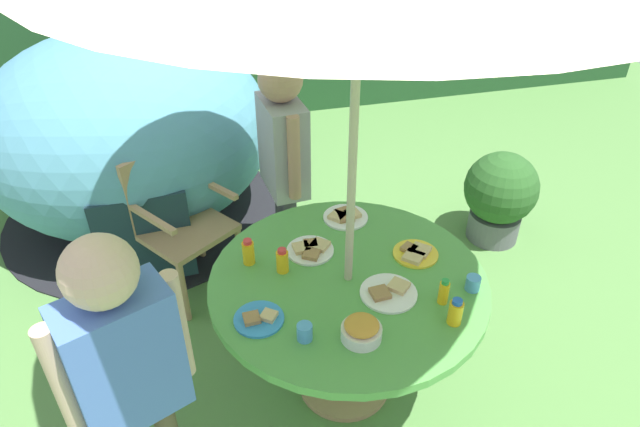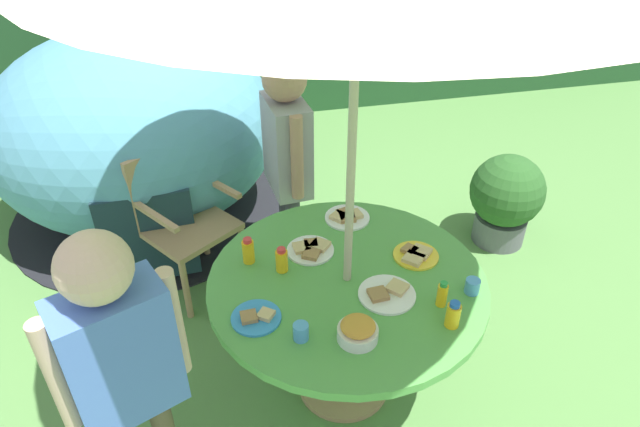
{
  "view_description": "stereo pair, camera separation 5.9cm",
  "coord_description": "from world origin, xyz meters",
  "px_view_note": "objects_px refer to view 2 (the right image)",
  "views": [
    {
      "loc": [
        -0.6,
        -1.82,
        2.42
      ],
      "look_at": [
        -0.08,
        0.19,
        0.98
      ],
      "focal_mm": 31.31,
      "sensor_mm": 36.0,
      "label": 1
    },
    {
      "loc": [
        -0.55,
        -1.84,
        2.42
      ],
      "look_at": [
        -0.08,
        0.19,
        0.98
      ],
      "focal_mm": 31.31,
      "sensor_mm": 36.0,
      "label": 2
    }
  ],
  "objects_px": {
    "plate_back_edge": "(311,249)",
    "dome_tent": "(136,129)",
    "plate_far_left": "(347,217)",
    "juice_bottle_center_back": "(248,251)",
    "plate_far_right": "(416,255)",
    "child_in_blue_shirt": "(120,354)",
    "juice_bottle_center_front": "(442,294)",
    "potted_plant": "(506,197)",
    "cup_near": "(301,332)",
    "juice_bottle_near_left": "(282,260)",
    "garden_table": "(346,299)",
    "cup_far": "(472,286)",
    "wooden_chair": "(181,212)",
    "plate_near_right": "(256,317)",
    "snack_bowl": "(358,331)",
    "plate_mid_right": "(387,293)",
    "child_in_grey_shirt": "(287,146)",
    "juice_bottle_mid_left": "(453,315)"
  },
  "relations": [
    {
      "from": "snack_bowl",
      "to": "juice_bottle_near_left",
      "type": "bearing_deg",
      "value": 114.7
    },
    {
      "from": "dome_tent",
      "to": "plate_far_right",
      "type": "xyz_separation_m",
      "value": [
        1.37,
        -1.85,
        0.07
      ]
    },
    {
      "from": "snack_bowl",
      "to": "cup_near",
      "type": "xyz_separation_m",
      "value": [
        -0.22,
        0.05,
        -0.01
      ]
    },
    {
      "from": "child_in_blue_shirt",
      "to": "cup_far",
      "type": "bearing_deg",
      "value": -15.56
    },
    {
      "from": "garden_table",
      "to": "potted_plant",
      "type": "distance_m",
      "value": 1.72
    },
    {
      "from": "dome_tent",
      "to": "juice_bottle_center_back",
      "type": "bearing_deg",
      "value": -74.53
    },
    {
      "from": "child_in_blue_shirt",
      "to": "plate_near_right",
      "type": "relative_size",
      "value": 6.76
    },
    {
      "from": "plate_mid_right",
      "to": "plate_far_right",
      "type": "xyz_separation_m",
      "value": [
        0.22,
        0.22,
        0.0
      ]
    },
    {
      "from": "wooden_chair",
      "to": "cup_near",
      "type": "height_order",
      "value": "wooden_chair"
    },
    {
      "from": "child_in_blue_shirt",
      "to": "plate_mid_right",
      "type": "distance_m",
      "value": 1.11
    },
    {
      "from": "garden_table",
      "to": "snack_bowl",
      "type": "bearing_deg",
      "value": -98.7
    },
    {
      "from": "child_in_blue_shirt",
      "to": "juice_bottle_mid_left",
      "type": "distance_m",
      "value": 1.28
    },
    {
      "from": "garden_table",
      "to": "cup_far",
      "type": "relative_size",
      "value": 18.63
    },
    {
      "from": "child_in_blue_shirt",
      "to": "juice_bottle_near_left",
      "type": "relative_size",
      "value": 11.42
    },
    {
      "from": "snack_bowl",
      "to": "cup_far",
      "type": "bearing_deg",
      "value": 14.89
    },
    {
      "from": "plate_mid_right",
      "to": "plate_far_right",
      "type": "height_order",
      "value": "same"
    },
    {
      "from": "juice_bottle_center_front",
      "to": "plate_far_left",
      "type": "bearing_deg",
      "value": 107.67
    },
    {
      "from": "plate_near_right",
      "to": "plate_far_left",
      "type": "bearing_deg",
      "value": 47.94
    },
    {
      "from": "child_in_grey_shirt",
      "to": "plate_mid_right",
      "type": "height_order",
      "value": "child_in_grey_shirt"
    },
    {
      "from": "juice_bottle_center_front",
      "to": "juice_bottle_center_back",
      "type": "relative_size",
      "value": 0.93
    },
    {
      "from": "cup_near",
      "to": "cup_far",
      "type": "height_order",
      "value": "cup_near"
    },
    {
      "from": "plate_near_right",
      "to": "wooden_chair",
      "type": "bearing_deg",
      "value": 104.55
    },
    {
      "from": "plate_far_left",
      "to": "juice_bottle_center_front",
      "type": "xyz_separation_m",
      "value": [
        0.23,
        -0.71,
        0.04
      ]
    },
    {
      "from": "child_in_blue_shirt",
      "to": "plate_far_right",
      "type": "height_order",
      "value": "child_in_blue_shirt"
    },
    {
      "from": "plate_far_right",
      "to": "plate_back_edge",
      "type": "bearing_deg",
      "value": 162.08
    },
    {
      "from": "potted_plant",
      "to": "cup_near",
      "type": "relative_size",
      "value": 8.92
    },
    {
      "from": "plate_back_edge",
      "to": "cup_near",
      "type": "height_order",
      "value": "cup_near"
    },
    {
      "from": "garden_table",
      "to": "wooden_chair",
      "type": "xyz_separation_m",
      "value": [
        -0.75,
        1.05,
        -0.09
      ]
    },
    {
      "from": "potted_plant",
      "to": "juice_bottle_center_back",
      "type": "height_order",
      "value": "juice_bottle_center_back"
    },
    {
      "from": "juice_bottle_mid_left",
      "to": "cup_far",
      "type": "distance_m",
      "value": 0.24
    },
    {
      "from": "dome_tent",
      "to": "snack_bowl",
      "type": "xyz_separation_m",
      "value": [
        0.96,
        -2.29,
        0.1
      ]
    },
    {
      "from": "potted_plant",
      "to": "snack_bowl",
      "type": "relative_size",
      "value": 3.98
    },
    {
      "from": "plate_mid_right",
      "to": "snack_bowl",
      "type": "bearing_deg",
      "value": -132.68
    },
    {
      "from": "potted_plant",
      "to": "juice_bottle_center_front",
      "type": "xyz_separation_m",
      "value": [
        -1.05,
        -1.23,
        0.44
      ]
    },
    {
      "from": "dome_tent",
      "to": "child_in_blue_shirt",
      "type": "height_order",
      "value": "child_in_blue_shirt"
    },
    {
      "from": "plate_far_right",
      "to": "cup_near",
      "type": "relative_size",
      "value": 2.94
    },
    {
      "from": "child_in_blue_shirt",
      "to": "juice_bottle_center_front",
      "type": "xyz_separation_m",
      "value": [
        1.28,
        0.14,
        -0.11
      ]
    },
    {
      "from": "plate_back_edge",
      "to": "dome_tent",
      "type": "bearing_deg",
      "value": 117.81
    },
    {
      "from": "plate_mid_right",
      "to": "juice_bottle_center_front",
      "type": "xyz_separation_m",
      "value": [
        0.21,
        -0.11,
        0.05
      ]
    },
    {
      "from": "plate_far_right",
      "to": "plate_far_left",
      "type": "height_order",
      "value": "same"
    },
    {
      "from": "wooden_chair",
      "to": "juice_bottle_center_front",
      "type": "bearing_deg",
      "value": -85.39
    },
    {
      "from": "plate_far_left",
      "to": "juice_bottle_center_back",
      "type": "xyz_separation_m",
      "value": [
        -0.54,
        -0.23,
        0.05
      ]
    },
    {
      "from": "garden_table",
      "to": "juice_bottle_center_front",
      "type": "height_order",
      "value": "juice_bottle_center_front"
    },
    {
      "from": "plate_far_right",
      "to": "potted_plant",
      "type": "bearing_deg",
      "value": 41.08
    },
    {
      "from": "dome_tent",
      "to": "cup_far",
      "type": "bearing_deg",
      "value": -58.31
    },
    {
      "from": "cup_near",
      "to": "cup_far",
      "type": "relative_size",
      "value": 1.08
    },
    {
      "from": "wooden_chair",
      "to": "juice_bottle_near_left",
      "type": "xyz_separation_m",
      "value": [
        0.47,
        -0.92,
        0.28
      ]
    },
    {
      "from": "child_in_grey_shirt",
      "to": "juice_bottle_mid_left",
      "type": "height_order",
      "value": "child_in_grey_shirt"
    },
    {
      "from": "child_in_blue_shirt",
      "to": "garden_table",
      "type": "bearing_deg",
      "value": 0.0
    },
    {
      "from": "wooden_chair",
      "to": "potted_plant",
      "type": "bearing_deg",
      "value": -37.31
    }
  ]
}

